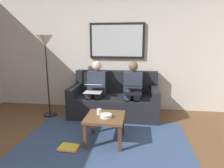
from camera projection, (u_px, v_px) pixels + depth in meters
wall_rear at (117, 52)px, 4.47m from camera, size 6.00×0.12×2.60m
area_rug at (105, 142)px, 3.05m from camera, size 2.60×1.80×0.01m
couch at (115, 100)px, 4.21m from camera, size 1.81×0.90×0.90m
framed_mirror at (117, 41)px, 4.32m from camera, size 1.21×0.05×0.77m
coffee_table at (105, 120)px, 3.02m from camera, size 0.58×0.58×0.42m
cup at (99, 112)px, 3.06m from camera, size 0.07×0.07×0.09m
bowl at (106, 116)px, 2.95m from camera, size 0.18×0.18×0.05m
person_left at (133, 88)px, 4.03m from camera, size 0.38×0.58×1.14m
laptop_black at (132, 89)px, 3.79m from camera, size 0.36×0.37×0.16m
person_right at (96, 87)px, 4.13m from camera, size 0.38×0.58×1.14m
laptop_silver at (94, 88)px, 3.89m from camera, size 0.34×0.37×0.16m
magazine_stack at (69, 148)px, 2.87m from camera, size 0.30×0.23×0.03m
standing_lamp at (45, 50)px, 3.90m from camera, size 0.32×0.32×1.66m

